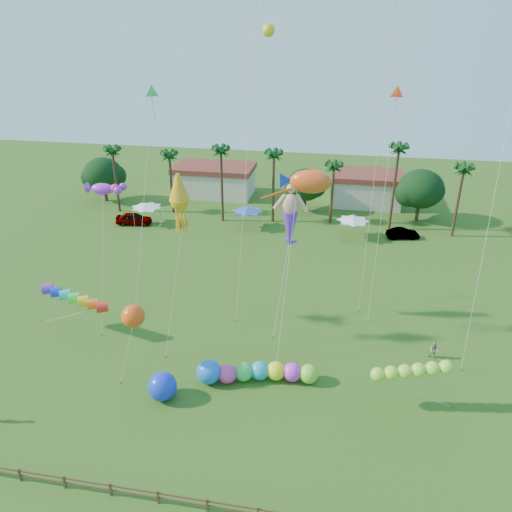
% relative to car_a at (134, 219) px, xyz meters
% --- Properties ---
extents(ground, '(160.00, 160.00, 0.00)m').
position_rel_car_a_xyz_m(ground, '(21.80, -35.45, -0.83)').
color(ground, '#285116').
rests_on(ground, ground).
extents(tree_line, '(69.46, 8.91, 11.00)m').
position_rel_car_a_xyz_m(tree_line, '(25.37, 8.54, 3.44)').
color(tree_line, '#3A2819').
rests_on(tree_line, ground).
extents(buildings_row, '(35.00, 7.00, 4.00)m').
position_rel_car_a_xyz_m(buildings_row, '(18.71, 14.55, 1.17)').
color(buildings_row, beige).
rests_on(buildings_row, ground).
extents(tent_row, '(31.00, 4.00, 0.60)m').
position_rel_car_a_xyz_m(tent_row, '(15.80, 0.88, 1.92)').
color(tent_row, white).
rests_on(tent_row, ground).
extents(fence, '(36.12, 0.12, 1.00)m').
position_rel_car_a_xyz_m(fence, '(21.80, -41.45, -0.22)').
color(fence, brown).
rests_on(fence, ground).
extents(car_a, '(5.11, 2.64, 1.66)m').
position_rel_car_a_xyz_m(car_a, '(0.00, 0.00, 0.00)').
color(car_a, '#4C4C54').
rests_on(car_a, ground).
extents(car_b, '(4.35, 2.30, 1.36)m').
position_rel_car_a_xyz_m(car_b, '(36.31, 1.56, -0.15)').
color(car_b, '#4C4C54').
rests_on(car_b, ground).
extents(spectator_b, '(0.95, 0.86, 1.59)m').
position_rel_car_a_xyz_m(spectator_b, '(36.74, -24.06, -0.04)').
color(spectator_b, gray).
rests_on(spectator_b, ground).
extents(caterpillar_inflatable, '(9.62, 3.31, 1.96)m').
position_rel_car_a_xyz_m(caterpillar_inflatable, '(22.29, -29.56, -0.01)').
color(caterpillar_inflatable, '#E53C99').
rests_on(caterpillar_inflatable, ground).
extents(blue_ball, '(2.20, 2.20, 2.20)m').
position_rel_car_a_xyz_m(blue_ball, '(15.98, -32.74, 0.27)').
color(blue_ball, '#1835DB').
rests_on(blue_ball, ground).
extents(rainbow_tube, '(8.87, 2.77, 3.70)m').
position_rel_car_a_xyz_m(rainbow_tube, '(6.62, -26.20, 2.41)').
color(rainbow_tube, red).
rests_on(rainbow_tube, ground).
extents(green_worm, '(8.65, 1.63, 3.51)m').
position_rel_car_a_xyz_m(green_worm, '(31.66, -30.74, 2.04)').
color(green_worm, '#97ED34').
rests_on(green_worm, ground).
extents(orange_ball_kite, '(2.37, 1.79, 6.81)m').
position_rel_car_a_xyz_m(orange_ball_kite, '(13.48, -31.00, 5.10)').
color(orange_ball_kite, '#F94E14').
rests_on(orange_ball_kite, ground).
extents(merman_kite, '(2.73, 5.76, 12.51)m').
position_rel_car_a_xyz_m(merman_kite, '(23.74, -18.94, 8.88)').
color(merman_kite, '#E8A184').
rests_on(merman_kite, ground).
extents(fish_kite, '(5.39, 7.36, 15.13)m').
position_rel_car_a_xyz_m(fish_kite, '(25.56, -21.35, 13.22)').
color(fish_kite, '#EF4F1A').
rests_on(fish_kite, ground).
extents(squid_kite, '(1.88, 4.64, 15.14)m').
position_rel_car_a_xyz_m(squid_kite, '(15.38, -24.32, 11.93)').
color(squid_kite, orange).
rests_on(squid_kite, ground).
extents(lobster_kite, '(3.96, 5.04, 13.49)m').
position_rel_car_a_xyz_m(lobster_kite, '(7.90, -22.49, 11.97)').
color(lobster_kite, '#AC2AD3').
rests_on(lobster_kite, ground).
extents(delta_kite_red, '(1.28, 3.31, 21.04)m').
position_rel_car_a_xyz_m(delta_kite_red, '(31.94, -16.44, 19.25)').
color(delta_kite_red, '#EF3E1A').
rests_on(delta_kite_red, ground).
extents(delta_kite_green, '(2.67, 4.78, 20.79)m').
position_rel_car_a_xyz_m(delta_kite_green, '(11.10, -17.49, 19.01)').
color(delta_kite_green, '#30D064').
rests_on(delta_kite_green, ground).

